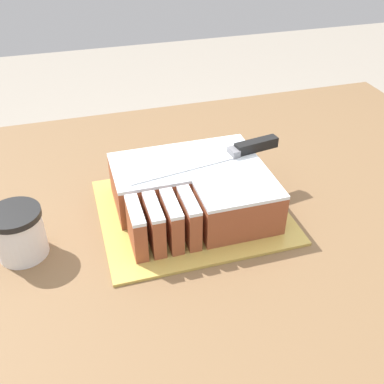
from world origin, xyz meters
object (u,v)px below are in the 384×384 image
cake (194,190)px  knife (237,151)px  coffee_cup (19,233)px  cake_board (192,211)px

cake → knife: 0.12m
coffee_cup → knife: bearing=9.2°
cake → coffee_cup: bearing=-174.0°
cake_board → coffee_cup: 0.33m
cake_board → coffee_cup: coffee_cup is taller
cake_board → knife: bearing=20.9°
cake → coffee_cup: 0.34m
cake → knife: (0.10, 0.04, 0.05)m
coffee_cup → cake: bearing=6.0°
cake_board → knife: (0.11, 0.04, 0.10)m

